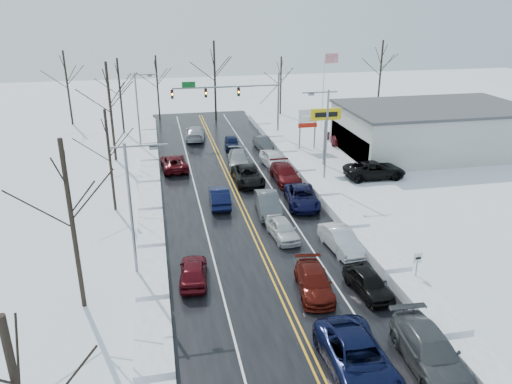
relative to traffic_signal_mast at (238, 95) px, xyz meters
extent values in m
plane|color=white|center=(-3.45, -27.99, -5.48)|extent=(160.00, 160.00, 0.00)
cube|color=black|center=(-3.45, -25.99, -5.47)|extent=(14.00, 84.00, 0.01)
cube|color=white|center=(-11.05, -25.99, -5.48)|extent=(1.91, 72.00, 0.79)
cube|color=white|center=(4.15, -25.99, -5.48)|extent=(1.91, 72.00, 0.79)
cylinder|color=slate|center=(5.05, 0.01, -1.48)|extent=(0.24, 0.24, 8.00)
cylinder|color=slate|center=(-1.45, 0.01, 1.02)|extent=(13.00, 0.18, 0.18)
cylinder|color=slate|center=(3.85, 0.01, -0.08)|extent=(2.33, 0.10, 2.33)
cube|color=#0C591E|center=(-5.95, 0.01, 1.42)|extent=(1.60, 0.08, 0.70)
cube|color=black|center=(0.05, 0.01, 0.37)|extent=(0.32, 0.25, 1.05)
sphere|color=#3F0705|center=(0.05, -0.15, 0.67)|extent=(0.20, 0.20, 0.20)
sphere|color=orange|center=(0.05, -0.15, 0.37)|extent=(0.22, 0.22, 0.22)
sphere|color=black|center=(0.05, -0.15, 0.07)|extent=(0.20, 0.20, 0.20)
cube|color=black|center=(-3.95, 0.01, 0.37)|extent=(0.32, 0.25, 1.05)
sphere|color=#3F0705|center=(-3.95, -0.15, 0.67)|extent=(0.20, 0.20, 0.20)
sphere|color=orange|center=(-3.95, -0.15, 0.37)|extent=(0.22, 0.22, 0.22)
sphere|color=black|center=(-3.95, -0.15, 0.07)|extent=(0.20, 0.20, 0.20)
cube|color=black|center=(-7.95, 0.01, 0.37)|extent=(0.32, 0.25, 1.05)
sphere|color=#3F0705|center=(-7.95, -0.15, 0.67)|extent=(0.20, 0.20, 0.20)
sphere|color=orange|center=(-7.95, -0.15, 0.37)|extent=(0.22, 0.22, 0.22)
sphere|color=black|center=(-7.95, -0.15, 0.07)|extent=(0.20, 0.20, 0.20)
cylinder|color=slate|center=(7.05, -11.99, -2.68)|extent=(0.20, 0.20, 5.60)
cube|color=#E0BD0B|center=(7.05, -11.99, -0.08)|extent=(3.20, 0.30, 1.20)
cube|color=black|center=(7.05, -12.16, -0.08)|extent=(2.40, 0.04, 0.50)
cylinder|color=slate|center=(6.15, -5.99, -3.48)|extent=(0.16, 0.16, 4.00)
cylinder|color=slate|center=(7.95, -5.99, -3.48)|extent=(0.16, 0.16, 4.00)
cube|color=white|center=(7.05, -5.99, -1.18)|extent=(2.20, 0.22, 0.70)
cube|color=white|center=(7.05, -5.99, -1.98)|extent=(2.20, 0.22, 0.70)
cube|color=#B51C0D|center=(7.05, -5.99, -2.68)|extent=(2.20, 0.22, 0.50)
cylinder|color=slate|center=(4.75, -35.99, -4.38)|extent=(0.08, 0.08, 2.20)
cube|color=white|center=(4.75, -35.99, -3.48)|extent=(0.55, 0.05, 0.70)
cube|color=black|center=(4.75, -36.03, -3.48)|extent=(0.35, 0.02, 0.15)
cylinder|color=silver|center=(11.55, 2.01, -0.48)|extent=(0.14, 0.14, 10.00)
cube|color=beige|center=(20.55, -9.99, -2.98)|extent=(20.00, 12.00, 5.00)
cube|color=#262628|center=(10.60, -9.99, -3.88)|extent=(0.10, 11.00, 2.80)
cube|color=#3F3F42|center=(20.55, -9.99, -0.33)|extent=(20.40, 12.40, 0.30)
cylinder|color=slate|center=(5.05, -17.99, -0.98)|extent=(0.18, 0.18, 9.00)
cylinder|color=slate|center=(4.25, -17.99, 3.32)|extent=(3.20, 0.12, 0.12)
cube|color=slate|center=(3.45, -17.99, 3.17)|extent=(0.50, 0.25, 0.18)
cylinder|color=slate|center=(-11.95, -31.99, -0.98)|extent=(0.18, 0.18, 9.00)
cylinder|color=slate|center=(-11.15, -31.99, 3.32)|extent=(3.20, 0.12, 0.12)
cube|color=slate|center=(-10.35, -31.99, 3.17)|extent=(0.50, 0.25, 0.18)
cylinder|color=slate|center=(-11.95, -3.99, -0.98)|extent=(0.18, 0.18, 9.00)
cylinder|color=slate|center=(-11.15, -3.99, 3.32)|extent=(3.20, 0.12, 0.12)
cube|color=slate|center=(-10.35, -3.99, 3.17)|extent=(0.50, 0.25, 0.18)
cylinder|color=#2D231C|center=(-14.95, -33.99, -0.48)|extent=(0.27, 0.27, 10.00)
cylinder|color=#2D231C|center=(-13.95, -19.99, -1.23)|extent=(0.23, 0.23, 8.50)
cylinder|color=#2D231C|center=(-14.65, -5.99, -0.23)|extent=(0.28, 0.28, 10.50)
cylinder|color=#2D231C|center=(-14.25, 6.01, -0.73)|extent=(0.25, 0.25, 9.50)
cylinder|color=#2D231C|center=(-21.45, 12.01, -0.48)|extent=(0.27, 0.27, 10.00)
cylinder|color=#2D231C|center=(-9.45, 13.01, -0.98)|extent=(0.24, 0.24, 9.00)
cylinder|color=#2D231C|center=(-1.45, 11.01, 0.02)|extent=(0.29, 0.29, 11.00)
cylinder|color=#2D231C|center=(8.55, 12.51, -1.23)|extent=(0.23, 0.23, 8.50)
cylinder|color=#2D231C|center=(24.55, 13.01, -0.23)|extent=(0.28, 0.28, 10.50)
imported|color=black|center=(-1.65, -42.39, -5.48)|extent=(2.90, 6.17, 1.71)
imported|color=#4D0F0A|center=(-1.51, -35.33, -5.48)|extent=(2.53, 5.00, 1.39)
imported|color=silver|center=(-1.53, -27.85, -5.48)|extent=(2.04, 4.29, 1.42)
imported|color=#474A4C|center=(-1.58, -23.21, -5.48)|extent=(2.11, 5.10, 1.64)
imported|color=black|center=(-1.86, -15.87, -5.48)|extent=(2.59, 5.56, 1.54)
imported|color=#93959A|center=(-1.89, -10.74, -5.48)|extent=(2.72, 5.49, 1.54)
imported|color=black|center=(-1.52, -3.98, -5.48)|extent=(2.01, 4.21, 1.39)
imported|color=#404345|center=(1.96, -42.61, -5.48)|extent=(2.64, 5.88, 1.67)
imported|color=black|center=(1.64, -36.06, -5.48)|extent=(2.16, 4.35, 1.42)
imported|color=silver|center=(2.00, -30.52, -5.48)|extent=(2.05, 4.79, 1.53)
imported|color=black|center=(1.62, -22.20, -5.48)|extent=(3.23, 5.79, 1.53)
imported|color=#4A090D|center=(1.73, -16.26, -5.48)|extent=(2.22, 5.43, 1.58)
imported|color=white|center=(1.65, -11.66, -5.48)|extent=(2.43, 4.98, 1.64)
imported|color=#3F4144|center=(2.00, -5.03, -5.48)|extent=(1.81, 4.37, 1.41)
imported|color=black|center=(-5.25, -20.71, -5.48)|extent=(1.86, 4.75, 1.54)
imported|color=#4A090F|center=(-8.56, -10.47, -5.48)|extent=(2.83, 5.52, 1.49)
imported|color=#AEB0B7|center=(-5.34, 0.75, -5.48)|extent=(3.06, 5.97, 1.66)
imported|color=#4F0A12|center=(-8.50, -32.61, -5.48)|extent=(2.15, 4.41, 1.45)
imported|color=black|center=(10.57, -17.06, -5.48)|extent=(6.11, 2.97, 1.68)
imported|color=#393C3E|center=(13.47, -11.47, -5.48)|extent=(2.55, 5.89, 1.69)
imported|color=#4F0A0F|center=(11.41, -4.51, -5.48)|extent=(2.61, 5.17, 1.69)
camera|label=1|loc=(-10.15, -59.93, 11.23)|focal=35.00mm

